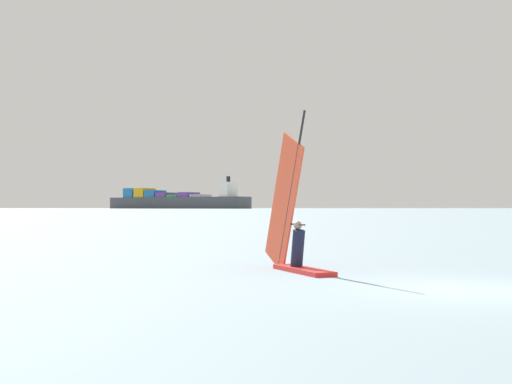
# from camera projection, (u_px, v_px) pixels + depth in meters

# --- Properties ---
(ground_plane) EXTENTS (4000.00, 4000.00, 0.00)m
(ground_plane) POSITION_uv_depth(u_px,v_px,m) (462.00, 290.00, 14.06)
(ground_plane) COLOR gray
(windsurfer) EXTENTS (2.61, 3.40, 4.36)m
(windsurfer) POSITION_uv_depth(u_px,v_px,m) (293.00, 233.00, 18.43)
(windsurfer) COLOR red
(windsurfer) RESTS_ON ground_plane
(cargo_ship) EXTENTS (172.16, 69.34, 33.31)m
(cargo_ship) POSITION_uv_depth(u_px,v_px,m) (176.00, 200.00, 742.46)
(cargo_ship) COLOR #3F444C
(cargo_ship) RESTS_ON ground_plane
(distant_headland) EXTENTS (1284.28, 556.91, 24.03)m
(distant_headland) POSITION_uv_depth(u_px,v_px,m) (466.00, 201.00, 1235.65)
(distant_headland) COLOR #756B56
(distant_headland) RESTS_ON ground_plane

